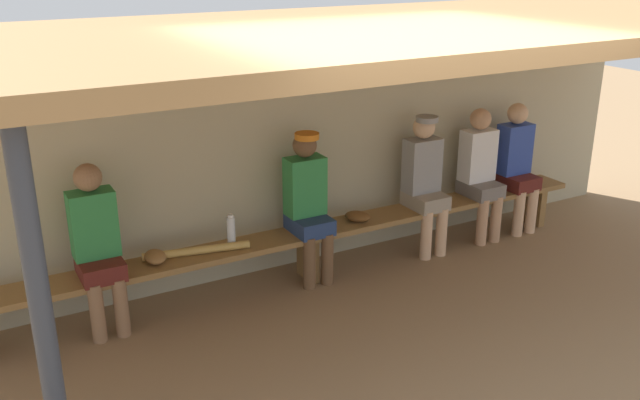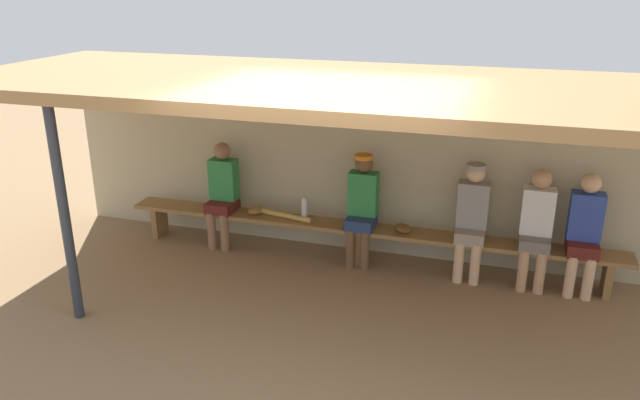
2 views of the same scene
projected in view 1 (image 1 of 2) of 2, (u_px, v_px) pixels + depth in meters
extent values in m
plane|color=#8C6D4C|center=(408.00, 362.00, 5.07)|extent=(24.00, 24.00, 0.00)
cube|color=#B7AD8C|center=(284.00, 149.00, 6.33)|extent=(8.00, 0.20, 2.20)
cube|color=#9E7547|center=(363.00, 34.00, 4.87)|extent=(8.00, 2.80, 0.12)
cylinder|color=#2D333D|center=(49.00, 359.00, 3.14)|extent=(0.10, 0.10, 2.20)
cube|color=olive|center=(308.00, 233.00, 6.19)|extent=(6.00, 0.36, 0.05)
cube|color=olive|center=(308.00, 257.00, 6.27)|extent=(0.08, 0.29, 0.41)
cube|color=olive|center=(533.00, 205.00, 7.52)|extent=(0.08, 0.29, 0.41)
cube|color=#591E19|center=(517.00, 181.00, 7.26)|extent=(0.32, 0.40, 0.14)
cylinder|color=#DBAD84|center=(519.00, 214.00, 7.19)|extent=(0.11, 0.11, 0.48)
cylinder|color=#DBAD84|center=(531.00, 211.00, 7.27)|extent=(0.11, 0.11, 0.48)
cube|color=#2D47A5|center=(514.00, 149.00, 7.21)|extent=(0.34, 0.20, 0.52)
sphere|color=#DBAD84|center=(518.00, 113.00, 7.08)|extent=(0.21, 0.21, 0.21)
cube|color=slate|center=(480.00, 189.00, 7.04)|extent=(0.32, 0.40, 0.14)
cylinder|color=tan|center=(482.00, 222.00, 6.96)|extent=(0.11, 0.11, 0.48)
cylinder|color=tan|center=(496.00, 219.00, 7.05)|extent=(0.11, 0.11, 0.48)
cube|color=white|center=(478.00, 155.00, 6.99)|extent=(0.34, 0.20, 0.52)
sphere|color=tan|center=(481.00, 119.00, 6.86)|extent=(0.21, 0.21, 0.21)
cube|color=navy|center=(310.00, 224.00, 6.15)|extent=(0.32, 0.40, 0.14)
cylinder|color=brown|center=(309.00, 263.00, 6.08)|extent=(0.11, 0.11, 0.48)
cylinder|color=brown|center=(327.00, 259.00, 6.16)|extent=(0.11, 0.11, 0.48)
cube|color=#2D8442|center=(305.00, 186.00, 6.10)|extent=(0.34, 0.20, 0.52)
sphere|color=brown|center=(305.00, 145.00, 5.97)|extent=(0.21, 0.21, 0.21)
cylinder|color=orange|center=(307.00, 136.00, 5.91)|extent=(0.21, 0.21, 0.05)
cube|color=#591E19|center=(100.00, 267.00, 5.33)|extent=(0.32, 0.40, 0.14)
cylinder|color=#8C6647|center=(97.00, 313.00, 5.25)|extent=(0.11, 0.11, 0.48)
cylinder|color=#8C6647|center=(121.00, 307.00, 5.34)|extent=(0.11, 0.11, 0.48)
cube|color=#2D8442|center=(93.00, 224.00, 5.28)|extent=(0.34, 0.20, 0.52)
sphere|color=#8C6647|center=(88.00, 177.00, 5.15)|extent=(0.21, 0.21, 0.21)
cube|color=gray|center=(425.00, 200.00, 6.72)|extent=(0.32, 0.40, 0.14)
cylinder|color=#DBAD84|center=(426.00, 235.00, 6.65)|extent=(0.11, 0.11, 0.48)
cylinder|color=#DBAD84|center=(441.00, 232.00, 6.73)|extent=(0.11, 0.11, 0.48)
cube|color=gray|center=(422.00, 165.00, 6.67)|extent=(0.34, 0.20, 0.52)
sphere|color=#DBAD84|center=(424.00, 127.00, 6.55)|extent=(0.21, 0.21, 0.21)
cylinder|color=gray|center=(427.00, 119.00, 6.48)|extent=(0.21, 0.21, 0.05)
cylinder|color=silver|center=(231.00, 232.00, 5.83)|extent=(0.07, 0.07, 0.26)
cylinder|color=white|center=(230.00, 216.00, 5.78)|extent=(0.05, 0.05, 0.02)
ellipsoid|color=brown|center=(358.00, 216.00, 6.39)|extent=(0.28, 0.29, 0.09)
ellipsoid|color=olive|center=(155.00, 257.00, 5.57)|extent=(0.19, 0.25, 0.09)
cylinder|color=tan|center=(197.00, 251.00, 5.71)|extent=(0.87, 0.23, 0.07)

